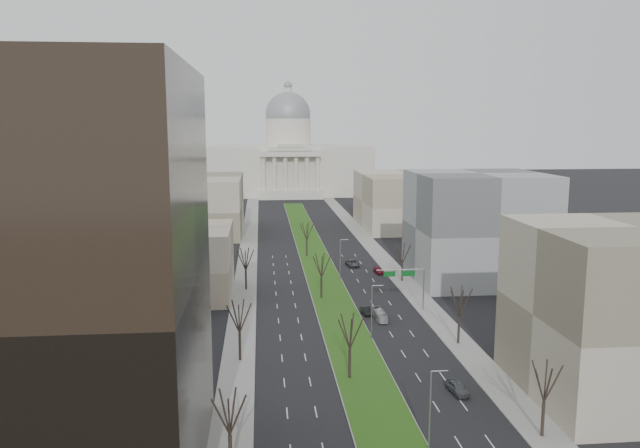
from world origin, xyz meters
TOP-DOWN VIEW (x-y plane):
  - ground at (0.00, 120.00)m, footprint 600.00×600.00m
  - median at (0.00, 118.99)m, footprint 8.00×222.03m
  - sidewalk_left at (-17.50, 95.00)m, footprint 5.00×330.00m
  - sidewalk_right at (17.50, 95.00)m, footprint 5.00×330.00m
  - capitol at (0.00, 269.59)m, footprint 80.00×46.00m
  - building_glass_tower at (-37.00, 18.00)m, footprint 34.00×30.00m
  - building_beige_left at (-33.00, 85.00)m, footprint 26.00×22.00m
  - building_tan_right at (33.00, 32.00)m, footprint 26.00×24.00m
  - building_grey_right at (34.00, 92.00)m, footprint 28.00×26.00m
  - building_far_left at (-35.00, 160.00)m, footprint 30.00×40.00m
  - building_far_right at (35.00, 165.00)m, footprint 30.00×40.00m
  - tree_left_near at (-17.20, 18.00)m, footprint 5.10×5.10m
  - tree_left_mid at (-17.20, 48.00)m, footprint 5.40×5.40m
  - tree_left_far at (-17.20, 88.00)m, footprint 5.28×5.28m
  - tree_right_near at (17.20, 22.00)m, footprint 5.16×5.16m
  - tree_right_mid at (17.20, 52.00)m, footprint 5.52×5.52m
  - tree_right_far at (17.20, 92.00)m, footprint 5.04×5.04m
  - tree_median_a at (-2.00, 40.00)m, footprint 5.40×5.40m
  - tree_median_b at (-2.00, 80.00)m, footprint 5.40×5.40m
  - tree_median_c at (-2.00, 120.00)m, footprint 5.40×5.40m
  - streetlamp_median_a at (3.76, 20.00)m, footprint 1.90×0.20m
  - streetlamp_median_b at (3.76, 55.00)m, footprint 1.90×0.20m
  - streetlamp_median_c at (3.76, 95.00)m, footprint 1.90×0.20m
  - mast_arm_signs at (13.49, 70.03)m, footprint 9.12×0.24m
  - car_grey_near at (11.31, 34.01)m, footprint 2.42×4.70m
  - car_black at (5.20, 68.83)m, footprint 1.73×4.26m
  - car_red at (13.50, 99.83)m, footprint 2.31×4.63m
  - car_grey_far at (8.40, 107.86)m, footprint 3.28×5.88m
  - box_van at (7.07, 65.51)m, footprint 1.76×6.47m

SIDE VIEW (x-z plane):
  - ground at x=0.00m, z-range 0.00..0.00m
  - sidewalk_left at x=-17.50m, z-range 0.00..0.15m
  - sidewalk_right at x=17.50m, z-range 0.00..0.15m
  - median at x=0.00m, z-range 0.00..0.20m
  - car_red at x=13.50m, z-range 0.00..1.29m
  - car_black at x=5.20m, z-range 0.00..1.37m
  - car_grey_near at x=11.31m, z-range 0.00..1.53m
  - car_grey_far at x=8.40m, z-range 0.00..1.56m
  - box_van at x=7.07m, z-range 0.00..1.79m
  - streetlamp_median_a at x=3.76m, z-range 0.23..9.39m
  - streetlamp_median_b at x=3.76m, z-range 0.23..9.39m
  - streetlamp_median_c at x=3.76m, z-range 0.23..9.39m
  - mast_arm_signs at x=13.49m, z-range 2.06..10.15m
  - tree_right_far at x=17.20m, z-range 1.99..11.07m
  - tree_left_near at x=-17.20m, z-range 2.02..11.20m
  - tree_right_near at x=17.20m, z-range 2.04..11.33m
  - tree_left_far at x=-17.20m, z-range 2.09..11.59m
  - tree_left_mid at x=-17.20m, z-range 2.14..11.86m
  - tree_median_a at x=-2.00m, z-range 2.14..11.86m
  - tree_median_b at x=-2.00m, z-range 2.14..11.86m
  - tree_median_c at x=-2.00m, z-range 2.14..11.86m
  - building_beige_left at x=-33.00m, z-range 0.00..14.00m
  - tree_right_mid at x=17.20m, z-range 2.19..12.12m
  - building_far_left at x=-35.00m, z-range 0.00..18.00m
  - building_far_right at x=35.00m, z-range 0.00..18.00m
  - building_tan_right at x=33.00m, z-range 0.00..22.00m
  - building_grey_right at x=34.00m, z-range 0.00..24.00m
  - capitol at x=0.00m, z-range -11.19..43.81m
  - building_glass_tower at x=-37.00m, z-range 0.00..40.00m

